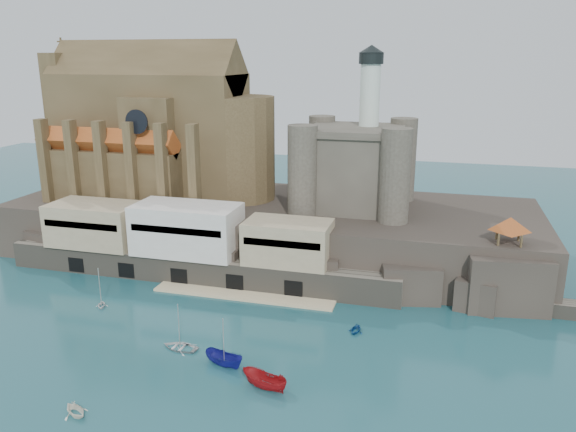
% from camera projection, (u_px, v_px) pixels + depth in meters
% --- Properties ---
extents(ground, '(300.00, 300.00, 0.00)m').
position_uv_depth(ground, '(183.00, 348.00, 74.43)').
color(ground, '#18474F').
rests_on(ground, ground).
extents(promontory, '(100.00, 36.00, 10.00)m').
position_uv_depth(promontory, '(269.00, 228.00, 109.63)').
color(promontory, black).
rests_on(promontory, ground).
extents(quay, '(70.00, 12.00, 13.05)m').
position_uv_depth(quay, '(186.00, 244.00, 96.76)').
color(quay, '#696254').
rests_on(quay, ground).
extents(church, '(47.00, 25.93, 30.51)m').
position_uv_depth(church, '(159.00, 134.00, 113.32)').
color(church, '#493A22').
rests_on(church, promontory).
extents(castle_keep, '(21.20, 21.20, 29.30)m').
position_uv_depth(castle_keep, '(355.00, 163.00, 103.40)').
color(castle_keep, '#474137').
rests_on(castle_keep, promontory).
extents(rock_outcrop, '(14.50, 10.50, 8.70)m').
position_uv_depth(rock_outcrop, '(504.00, 280.00, 86.59)').
color(rock_outcrop, black).
rests_on(rock_outcrop, ground).
extents(pavilion, '(6.40, 6.40, 5.40)m').
position_uv_depth(pavilion, '(510.00, 226.00, 84.35)').
color(pavilion, '#493A22').
rests_on(pavilion, rock_outcrop).
extents(boat_1, '(3.01, 3.51, 3.48)m').
position_uv_depth(boat_1, '(76.00, 414.00, 60.69)').
color(boat_1, white).
rests_on(boat_1, ground).
extents(boat_2, '(2.68, 2.65, 5.62)m').
position_uv_depth(boat_2, '(224.00, 365.00, 70.39)').
color(boat_2, navy).
rests_on(boat_2, ground).
extents(boat_4, '(2.67, 2.24, 2.66)m').
position_uv_depth(boat_4, '(102.00, 307.00, 86.77)').
color(boat_4, white).
rests_on(boat_4, ground).
extents(boat_5, '(2.72, 2.67, 5.86)m').
position_uv_depth(boat_5, '(264.00, 388.00, 65.55)').
color(boat_5, '#A01217').
rests_on(boat_5, ground).
extents(boat_6, '(1.35, 3.63, 4.98)m').
position_uv_depth(boat_6, '(180.00, 348.00, 74.41)').
color(boat_6, silver).
rests_on(boat_6, ground).
extents(boat_7, '(2.81, 2.03, 2.96)m').
position_uv_depth(boat_7, '(356.00, 332.00, 78.87)').
color(boat_7, navy).
rests_on(boat_7, ground).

